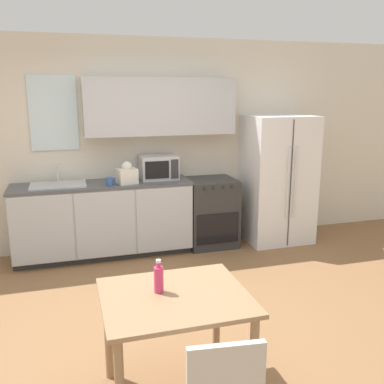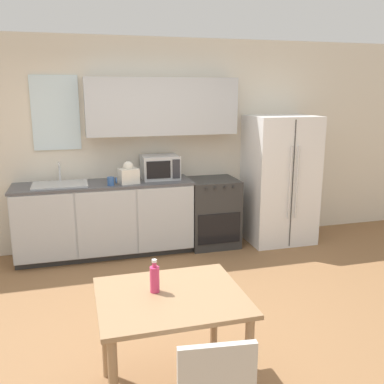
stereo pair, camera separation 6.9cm
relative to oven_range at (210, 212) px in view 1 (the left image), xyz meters
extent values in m
plane|color=olive|center=(-1.01, -1.73, -0.45)|extent=(12.00, 12.00, 0.00)
cube|color=beige|center=(-1.01, 0.33, 0.90)|extent=(12.00, 0.06, 2.70)
cube|color=silver|center=(-1.92, 0.29, 1.33)|extent=(0.56, 0.04, 0.90)
cube|color=#B2B7BC|center=(-0.63, 0.14, 1.40)|extent=(1.91, 0.32, 0.71)
cube|color=#333333|center=(-1.41, 0.04, -0.41)|extent=(2.15, 0.52, 0.08)
cube|color=#B2B7BC|center=(-1.41, 0.01, 0.04)|extent=(2.15, 0.58, 0.82)
cube|color=#B2B7BC|center=(-2.13, -0.29, 0.04)|extent=(0.70, 0.01, 0.80)
cube|color=#B2B7BC|center=(-1.41, -0.29, 0.04)|extent=(0.70, 0.01, 0.80)
cube|color=#B2B7BC|center=(-0.69, -0.29, 0.04)|extent=(0.70, 0.01, 0.80)
cube|color=#4C4C51|center=(-1.41, 0.01, 0.47)|extent=(2.18, 0.61, 0.03)
cube|color=#2D2D2D|center=(0.00, 0.00, 0.00)|extent=(0.64, 0.60, 0.90)
cube|color=black|center=(0.00, -0.30, -0.13)|extent=(0.56, 0.01, 0.40)
cylinder|color=#262626|center=(-0.18, -0.31, 0.40)|extent=(0.03, 0.02, 0.03)
cylinder|color=#262626|center=(-0.06, -0.31, 0.40)|extent=(0.03, 0.02, 0.03)
cylinder|color=#262626|center=(0.06, -0.31, 0.40)|extent=(0.03, 0.02, 0.03)
cylinder|color=#262626|center=(0.18, -0.31, 0.40)|extent=(0.03, 0.02, 0.03)
cube|color=white|center=(0.94, -0.06, 0.41)|extent=(0.87, 0.72, 1.72)
cube|color=#3F3F3F|center=(0.94, -0.42, 0.41)|extent=(0.01, 0.01, 1.66)
cylinder|color=silver|center=(0.89, -0.45, 0.44)|extent=(0.02, 0.02, 0.95)
cylinder|color=silver|center=(0.99, -0.45, 0.44)|extent=(0.02, 0.02, 0.95)
cube|color=#B7BABC|center=(-1.92, 0.01, 0.49)|extent=(0.65, 0.44, 0.02)
cylinder|color=silver|center=(-1.92, 0.19, 0.62)|extent=(0.02, 0.02, 0.24)
cylinder|color=silver|center=(-1.92, 0.12, 0.73)|extent=(0.02, 0.14, 0.02)
cube|color=#B7BABC|center=(-0.68, 0.08, 0.64)|extent=(0.47, 0.38, 0.30)
cube|color=black|center=(-0.74, -0.11, 0.64)|extent=(0.30, 0.01, 0.22)
cube|color=#2D2D33|center=(-0.52, -0.11, 0.64)|extent=(0.09, 0.01, 0.24)
cylinder|color=#335999|center=(-1.34, -0.17, 0.54)|extent=(0.08, 0.08, 0.10)
torus|color=#335999|center=(-1.27, -0.17, 0.54)|extent=(0.02, 0.08, 0.08)
cube|color=silver|center=(-1.11, -0.10, 0.58)|extent=(0.26, 0.23, 0.18)
sphere|color=silver|center=(-1.11, -0.10, 0.70)|extent=(0.15, 0.15, 0.12)
cube|color=#997551|center=(-1.19, -2.77, 0.29)|extent=(0.94, 0.80, 0.03)
cylinder|color=#997551|center=(-0.78, -3.11, -0.09)|extent=(0.06, 0.06, 0.73)
cylinder|color=#997551|center=(-1.60, -2.43, -0.09)|extent=(0.06, 0.06, 0.73)
cylinder|color=#997551|center=(-0.78, -2.43, -0.09)|extent=(0.06, 0.06, 0.73)
cylinder|color=#DB386B|center=(-1.28, -2.70, 0.39)|extent=(0.06, 0.06, 0.17)
cylinder|color=#DB386B|center=(-1.28, -2.70, 0.50)|extent=(0.03, 0.03, 0.03)
cylinder|color=white|center=(-1.28, -2.70, 0.52)|extent=(0.03, 0.03, 0.02)
camera|label=1|loc=(-1.80, -5.22, 1.59)|focal=40.00mm
camera|label=2|loc=(-1.73, -5.24, 1.59)|focal=40.00mm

